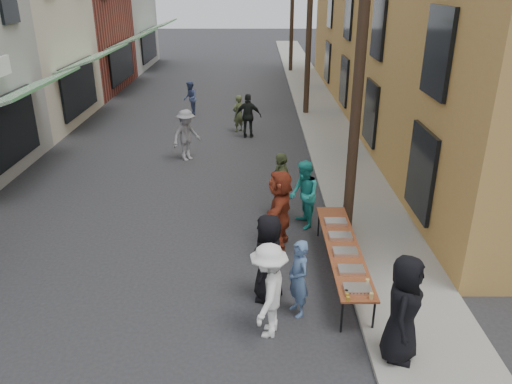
{
  "coord_description": "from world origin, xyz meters",
  "views": [
    {
      "loc": [
        1.96,
        -8.6,
        6.03
      ],
      "look_at": [
        1.93,
        2.43,
        1.3
      ],
      "focal_mm": 35.0,
      "sensor_mm": 36.0,
      "label": 1
    }
  ],
  "objects_px": {
    "utility_pole_far": "(292,4)",
    "guest_front_a": "(269,258)",
    "server": "(403,309)",
    "catering_tray_sausage": "(357,289)",
    "guest_front_c": "(304,195)",
    "utility_pole_mid": "(310,16)",
    "utility_pole_near": "(361,52)",
    "serving_table": "(343,248)"
  },
  "relations": [
    {
      "from": "utility_pole_near",
      "to": "utility_pole_mid",
      "type": "distance_m",
      "value": 12.0
    },
    {
      "from": "utility_pole_mid",
      "to": "catering_tray_sausage",
      "type": "xyz_separation_m",
      "value": [
        -0.5,
        -15.9,
        -3.71
      ]
    },
    {
      "from": "utility_pole_near",
      "to": "utility_pole_mid",
      "type": "height_order",
      "value": "same"
    },
    {
      "from": "utility_pole_mid",
      "to": "guest_front_c",
      "type": "relative_size",
      "value": 4.98
    },
    {
      "from": "utility_pole_near",
      "to": "serving_table",
      "type": "bearing_deg",
      "value": -102.55
    },
    {
      "from": "serving_table",
      "to": "guest_front_c",
      "type": "relative_size",
      "value": 2.21
    },
    {
      "from": "utility_pole_far",
      "to": "guest_front_a",
      "type": "xyz_separation_m",
      "value": [
        -2.11,
        -27.04,
        -3.57
      ]
    },
    {
      "from": "utility_pole_far",
      "to": "guest_front_a",
      "type": "distance_m",
      "value": 27.36
    },
    {
      "from": "serving_table",
      "to": "utility_pole_near",
      "type": "bearing_deg",
      "value": 77.45
    },
    {
      "from": "utility_pole_mid",
      "to": "server",
      "type": "distance_m",
      "value": 17.21
    },
    {
      "from": "utility_pole_far",
      "to": "server",
      "type": "relative_size",
      "value": 4.67
    },
    {
      "from": "guest_front_c",
      "to": "server",
      "type": "xyz_separation_m",
      "value": [
        1.19,
        -5.04,
        0.16
      ]
    },
    {
      "from": "utility_pole_near",
      "to": "guest_front_a",
      "type": "bearing_deg",
      "value": -124.79
    },
    {
      "from": "utility_pole_far",
      "to": "server",
      "type": "distance_m",
      "value": 29.07
    },
    {
      "from": "serving_table",
      "to": "server",
      "type": "bearing_deg",
      "value": -78.16
    },
    {
      "from": "utility_pole_far",
      "to": "guest_front_c",
      "type": "distance_m",
      "value": 24.12
    },
    {
      "from": "server",
      "to": "guest_front_c",
      "type": "bearing_deg",
      "value": 36.27
    },
    {
      "from": "utility_pole_near",
      "to": "utility_pole_far",
      "type": "xyz_separation_m",
      "value": [
        0.0,
        24.0,
        0.0
      ]
    },
    {
      "from": "utility_pole_near",
      "to": "utility_pole_far",
      "type": "distance_m",
      "value": 24.0
    },
    {
      "from": "utility_pole_far",
      "to": "serving_table",
      "type": "height_order",
      "value": "utility_pole_far"
    },
    {
      "from": "catering_tray_sausage",
      "to": "guest_front_c",
      "type": "height_order",
      "value": "guest_front_c"
    },
    {
      "from": "utility_pole_mid",
      "to": "guest_front_c",
      "type": "distance_m",
      "value": 12.41
    },
    {
      "from": "utility_pole_far",
      "to": "guest_front_c",
      "type": "relative_size",
      "value": 4.98
    },
    {
      "from": "utility_pole_near",
      "to": "utility_pole_far",
      "type": "height_order",
      "value": "same"
    },
    {
      "from": "utility_pole_mid",
      "to": "guest_front_a",
      "type": "height_order",
      "value": "utility_pole_mid"
    },
    {
      "from": "utility_pole_far",
      "to": "catering_tray_sausage",
      "type": "xyz_separation_m",
      "value": [
        -0.5,
        -27.9,
        -3.71
      ]
    },
    {
      "from": "utility_pole_far",
      "to": "serving_table",
      "type": "relative_size",
      "value": 2.25
    },
    {
      "from": "utility_pole_mid",
      "to": "guest_front_a",
      "type": "distance_m",
      "value": 15.6
    },
    {
      "from": "utility_pole_mid",
      "to": "guest_front_c",
      "type": "height_order",
      "value": "utility_pole_mid"
    },
    {
      "from": "guest_front_c",
      "to": "serving_table",
      "type": "bearing_deg",
      "value": 2.96
    },
    {
      "from": "utility_pole_far",
      "to": "guest_front_a",
      "type": "height_order",
      "value": "utility_pole_far"
    },
    {
      "from": "catering_tray_sausage",
      "to": "guest_front_a",
      "type": "xyz_separation_m",
      "value": [
        -1.61,
        0.86,
        0.14
      ]
    },
    {
      "from": "catering_tray_sausage",
      "to": "server",
      "type": "xyz_separation_m",
      "value": [
        0.55,
        -0.97,
        0.27
      ]
    },
    {
      "from": "catering_tray_sausage",
      "to": "guest_front_c",
      "type": "xyz_separation_m",
      "value": [
        -0.64,
        4.07,
        0.11
      ]
    },
    {
      "from": "serving_table",
      "to": "catering_tray_sausage",
      "type": "xyz_separation_m",
      "value": [
        -0.0,
        -1.65,
        0.08
      ]
    },
    {
      "from": "utility_pole_near",
      "to": "utility_pole_far",
      "type": "relative_size",
      "value": 1.0
    },
    {
      "from": "serving_table",
      "to": "guest_front_c",
      "type": "xyz_separation_m",
      "value": [
        -0.64,
        2.42,
        0.19
      ]
    },
    {
      "from": "utility_pole_mid",
      "to": "server",
      "type": "relative_size",
      "value": 4.67
    },
    {
      "from": "utility_pole_near",
      "to": "guest_front_a",
      "type": "height_order",
      "value": "utility_pole_near"
    },
    {
      "from": "utility_pole_near",
      "to": "catering_tray_sausage",
      "type": "xyz_separation_m",
      "value": [
        -0.5,
        -3.9,
        -3.71
      ]
    },
    {
      "from": "guest_front_a",
      "to": "guest_front_c",
      "type": "relative_size",
      "value": 1.03
    },
    {
      "from": "guest_front_c",
      "to": "server",
      "type": "distance_m",
      "value": 5.18
    }
  ]
}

